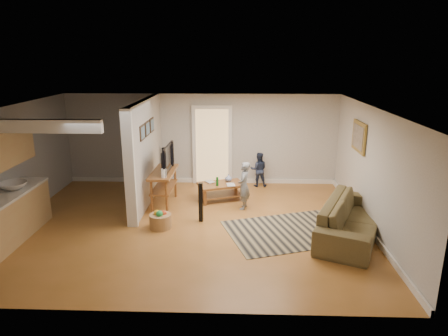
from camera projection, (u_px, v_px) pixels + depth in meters
The scene contains 11 objects.
ground at pixel (190, 225), 8.54m from camera, with size 7.50×7.50×0.00m, color brown.
room_shell at pixel (141, 154), 8.58m from camera, with size 7.54×6.02×2.52m.
area_rug at pixel (287, 232), 8.21m from camera, with size 2.40×1.75×0.01m, color black.
sofa at pixel (350, 236), 8.04m from camera, with size 2.54×0.99×0.74m, color #4D4026.
coffee_table at pixel (221, 187), 9.94m from camera, with size 1.25×0.97×0.65m.
tv_console at pixel (164, 174), 9.46m from camera, with size 0.53×1.37×1.17m.
speaker_left at pixel (201, 202), 8.62m from camera, with size 0.09×0.09×0.88m, color black.
speaker_right at pixel (165, 166), 11.02m from camera, with size 0.11×0.11×1.07m, color black.
toy_basket at pixel (160, 220), 8.36m from camera, with size 0.46×0.46×0.41m.
child at pixel (244, 208), 9.47m from camera, with size 0.41×0.27×1.13m, color slate.
toddler at pixel (258, 186), 11.08m from camera, with size 0.46×0.36×0.95m, color #212B45.
Camera 1 is at (1.01, -7.84, 3.52)m, focal length 32.00 mm.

